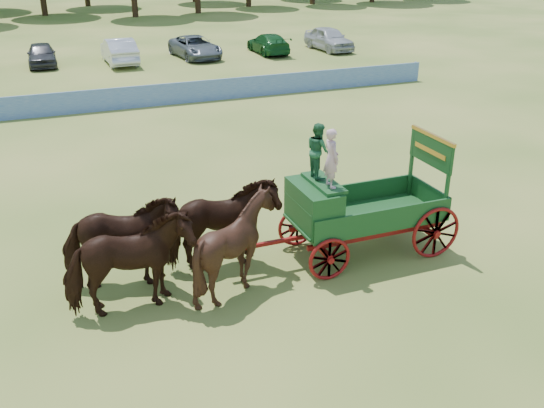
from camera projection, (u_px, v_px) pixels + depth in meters
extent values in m
plane|color=#A29749|center=(423.00, 267.00, 15.16)|extent=(160.00, 160.00, 0.00)
imported|color=black|center=(129.00, 265.00, 12.93)|extent=(2.78, 1.32, 2.32)
imported|color=black|center=(121.00, 243.00, 13.87)|extent=(2.94, 1.76, 2.32)
imported|color=black|center=(236.00, 245.00, 13.74)|extent=(2.47, 2.29, 2.32)
imported|color=black|center=(221.00, 226.00, 14.68)|extent=(2.75, 1.27, 2.32)
cube|color=maroon|center=(313.00, 240.00, 15.18)|extent=(0.12, 2.00, 0.12)
cube|color=maroon|center=(414.00, 221.00, 16.19)|extent=(0.12, 2.00, 0.12)
cube|color=maroon|center=(376.00, 235.00, 15.17)|extent=(3.80, 0.10, 0.12)
cube|color=maroon|center=(355.00, 218.00, 16.11)|extent=(3.80, 0.10, 0.12)
cube|color=maroon|center=(279.00, 241.00, 14.82)|extent=(2.80, 0.09, 0.09)
cube|color=#184A20|center=(366.00, 217.00, 15.52)|extent=(3.80, 1.80, 0.10)
cube|color=#184A20|center=(385.00, 220.00, 14.66)|extent=(3.80, 0.06, 0.55)
cube|color=#184A20|center=(350.00, 193.00, 16.15)|extent=(3.80, 0.06, 0.55)
cube|color=#184A20|center=(429.00, 195.00, 16.04)|extent=(0.06, 1.80, 0.55)
cube|color=#184A20|center=(314.00, 206.00, 14.79)|extent=(0.85, 1.70, 1.05)
cube|color=#184A20|center=(324.00, 183.00, 14.65)|extent=(0.55, 1.50, 0.08)
cube|color=#184A20|center=(299.00, 216.00, 14.75)|extent=(0.10, 1.60, 0.65)
cube|color=#184A20|center=(306.00, 226.00, 14.93)|extent=(0.55, 1.60, 0.06)
cube|color=#184A20|center=(448.00, 183.00, 15.07)|extent=(0.08, 0.08, 1.80)
cube|color=#184A20|center=(411.00, 163.00, 16.42)|extent=(0.08, 0.08, 1.80)
cube|color=#184A20|center=(431.00, 151.00, 15.50)|extent=(0.07, 1.75, 0.75)
cube|color=#C88933|center=(433.00, 136.00, 15.34)|extent=(0.08, 1.80, 0.09)
cube|color=#C88933|center=(430.00, 151.00, 15.49)|extent=(0.02, 1.30, 0.12)
torus|color=maroon|center=(329.00, 259.00, 14.39)|extent=(1.09, 0.09, 1.09)
torus|color=maroon|center=(297.00, 227.00, 16.01)|extent=(1.09, 0.09, 1.09)
torus|color=maroon|center=(436.00, 233.00, 15.35)|extent=(1.39, 0.09, 1.39)
torus|color=maroon|center=(395.00, 204.00, 16.96)|extent=(1.39, 0.09, 1.39)
imported|color=#D2A1AC|center=(331.00, 158.00, 14.04)|extent=(0.34, 0.52, 1.42)
imported|color=#235F38|center=(318.00, 150.00, 14.65)|extent=(0.51, 0.66, 1.36)
cube|color=#1D4FA1|center=(195.00, 92.00, 29.88)|extent=(26.00, 0.08, 1.05)
imported|color=#333338|center=(42.00, 55.00, 38.10)|extent=(1.78, 4.22, 1.42)
imported|color=silver|center=(119.00, 51.00, 38.71)|extent=(1.82, 4.97, 1.63)
imported|color=slate|center=(195.00, 47.00, 40.67)|extent=(2.87, 5.35, 1.43)
imported|color=#144C1E|center=(268.00, 44.00, 42.17)|extent=(1.96, 4.70, 1.36)
imported|color=#B2B2B7|center=(329.00, 39.00, 43.31)|extent=(2.21, 4.88, 1.63)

